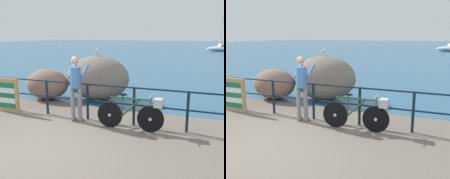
% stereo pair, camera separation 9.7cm
% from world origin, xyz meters
% --- Properties ---
extents(ground_plane, '(120.00, 120.00, 0.10)m').
position_xyz_m(ground_plane, '(0.00, 20.00, -0.05)').
color(ground_plane, '#6B6056').
extents(sea_surface, '(120.00, 90.00, 0.01)m').
position_xyz_m(sea_surface, '(0.00, 48.13, 0.00)').
color(sea_surface, '#285B7F').
rests_on(sea_surface, ground_plane).
extents(promenade_railing, '(8.12, 0.07, 1.02)m').
position_xyz_m(promenade_railing, '(0.00, 1.86, 0.63)').
color(promenade_railing, black).
rests_on(promenade_railing, ground_plane).
extents(bicycle, '(1.70, 0.48, 0.92)m').
position_xyz_m(bicycle, '(1.49, 1.51, 0.46)').
color(bicycle, black).
rests_on(bicycle, ground_plane).
extents(person_at_railing, '(0.50, 0.66, 1.78)m').
position_xyz_m(person_at_railing, '(-0.19, 1.58, 0.99)').
color(person_at_railing, slate).
rests_on(person_at_railing, ground_plane).
extents(folded_deckchair_stack, '(0.84, 0.10, 1.04)m').
position_xyz_m(folded_deckchair_stack, '(-2.62, 1.60, 0.52)').
color(folded_deckchair_stack, tan).
rests_on(folded_deckchair_stack, ground_plane).
extents(breakwater_boulder_main, '(2.34, 1.70, 1.59)m').
position_xyz_m(breakwater_boulder_main, '(-0.68, 3.99, 0.79)').
color(breakwater_boulder_main, slate).
rests_on(breakwater_boulder_main, ground).
extents(breakwater_boulder_left, '(1.60, 1.26, 1.11)m').
position_xyz_m(breakwater_boulder_left, '(-2.43, 3.40, 0.55)').
color(breakwater_boulder_left, '#816456').
rests_on(breakwater_boulder_left, ground).
extents(seagull, '(0.15, 0.34, 0.23)m').
position_xyz_m(seagull, '(-0.76, 4.08, 1.73)').
color(seagull, gold).
rests_on(seagull, breakwater_boulder_main).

